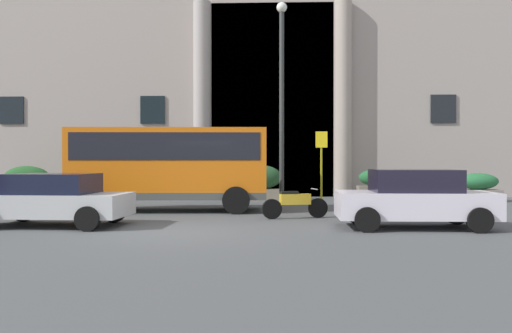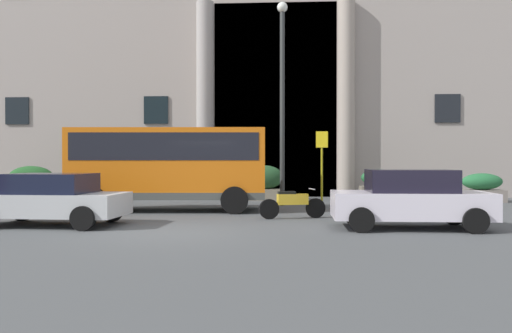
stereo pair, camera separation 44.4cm
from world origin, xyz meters
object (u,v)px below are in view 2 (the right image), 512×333
object	(u,v)px
parked_coupe_end	(410,199)
orange_minibus	(169,162)
bus_stop_sign	(322,161)
white_taxi_kerbside	(50,199)
hedge_planter_far_west	(264,183)
motorcycle_near_kerb	(424,205)
hedge_planter_east	(380,185)
scooter_by_planter	(291,203)
lamppost_plaza_centre	(282,88)
hedge_planter_far_east	(482,188)
hedge_planter_entrance_right	(113,183)
hedge_planter_west	(31,183)

from	to	relation	value
parked_coupe_end	orange_minibus	bearing A→B (deg)	149.04
bus_stop_sign	white_taxi_kerbside	bearing A→B (deg)	-141.10
hedge_planter_far_west	motorcycle_near_kerb	size ratio (longest dim) A/B	0.88
hedge_planter_east	scooter_by_planter	bearing A→B (deg)	-117.47
motorcycle_near_kerb	hedge_planter_far_west	bearing A→B (deg)	107.17
parked_coupe_end	scooter_by_planter	world-z (taller)	parked_coupe_end
hedge_planter_east	scooter_by_planter	distance (m)	8.38
parked_coupe_end	lamppost_plaza_centre	world-z (taller)	lamppost_plaza_centre
hedge_planter_far_east	hedge_planter_east	xyz separation A→B (m)	(-4.17, 0.45, 0.08)
hedge_planter_entrance_right	hedge_planter_west	xyz separation A→B (m)	(-3.66, -0.23, 0.01)
hedge_planter_entrance_right	motorcycle_near_kerb	xyz separation A→B (m)	(11.83, -7.89, -0.26)
lamppost_plaza_centre	motorcycle_near_kerb	bearing A→B (deg)	-48.99
hedge_planter_east	hedge_planter_west	size ratio (longest dim) A/B	0.77
motorcycle_near_kerb	bus_stop_sign	bearing A→B (deg)	106.67
white_taxi_kerbside	scooter_by_planter	distance (m)	6.79
hedge_planter_east	parked_coupe_end	size ratio (longest dim) A/B	0.42
hedge_planter_west	white_taxi_kerbside	bearing A→B (deg)	-61.37
orange_minibus	hedge_planter_far_west	bearing A→B (deg)	56.88
hedge_planter_far_east	hedge_planter_west	distance (m)	19.68
hedge_planter_entrance_right	scooter_by_planter	size ratio (longest dim) A/B	0.99
hedge_planter_far_east	lamppost_plaza_centre	distance (m)	9.56
hedge_planter_east	parked_coupe_end	distance (m)	9.64
orange_minibus	lamppost_plaza_centre	size ratio (longest dim) A/B	0.86
hedge_planter_far_east	white_taxi_kerbside	xyz separation A→B (m)	(-14.48, -9.09, 0.14)
hedge_planter_east	hedge_planter_far_west	world-z (taller)	hedge_planter_far_west
motorcycle_near_kerb	orange_minibus	bearing A→B (deg)	147.29
hedge_planter_east	hedge_planter_far_west	distance (m)	5.02
orange_minibus	motorcycle_near_kerb	distance (m)	8.52
hedge_planter_west	motorcycle_near_kerb	distance (m)	17.28
hedge_planter_entrance_right	parked_coupe_end	distance (m)	14.75
bus_stop_sign	hedge_planter_west	xyz separation A→B (m)	(-12.80, 3.37, -1.02)
hedge_planter_east	hedge_planter_entrance_right	bearing A→B (deg)	179.00
hedge_planter_east	lamppost_plaza_centre	xyz separation A→B (m)	(-4.19, -2.89, 3.87)
hedge_planter_west	hedge_planter_far_west	xyz separation A→B (m)	(10.49, 0.17, 0.02)
lamppost_plaza_centre	hedge_planter_east	bearing A→B (deg)	34.65
parked_coupe_end	lamppost_plaza_centre	bearing A→B (deg)	117.07
hedge_planter_far_east	orange_minibus	bearing A→B (deg)	-158.85
hedge_planter_far_east	parked_coupe_end	world-z (taller)	parked_coupe_end
bus_stop_sign	scooter_by_planter	distance (m)	4.39
hedge_planter_east	white_taxi_kerbside	size ratio (longest dim) A/B	0.42
bus_stop_sign	parked_coupe_end	size ratio (longest dim) A/B	0.71
hedge_planter_west	hedge_planter_far_west	distance (m)	10.49
hedge_planter_far_west	parked_coupe_end	world-z (taller)	hedge_planter_far_west
hedge_planter_east	hedge_planter_west	distance (m)	15.51
hedge_planter_west	white_taxi_kerbside	xyz separation A→B (m)	(5.19, -9.51, -0.01)
parked_coupe_end	motorcycle_near_kerb	size ratio (longest dim) A/B	1.95
bus_stop_sign	scooter_by_planter	xyz separation A→B (m)	(-1.16, -4.04, -1.28)
orange_minibus	white_taxi_kerbside	xyz separation A→B (m)	(-2.25, -4.36, -0.97)
orange_minibus	white_taxi_kerbside	distance (m)	5.00
hedge_planter_far_west	motorcycle_near_kerb	bearing A→B (deg)	-57.43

